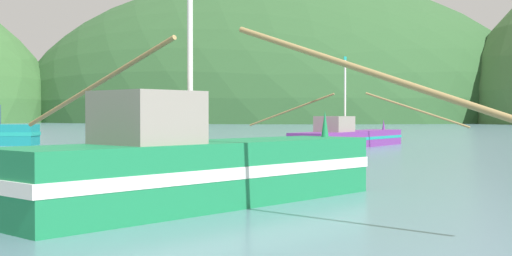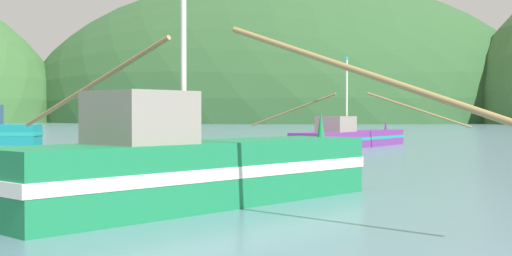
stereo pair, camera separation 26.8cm
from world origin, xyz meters
The scene contains 3 objects.
hill_far_left centered at (-32.31, 201.42, 0.00)m, with size 151.90×121.52×82.49m, color #2D562D.
fishing_boat_green centered at (6.71, 18.81, 0.84)m, with size 13.21×9.45×6.15m.
fishing_boat_purple centered at (6.91, 46.66, 0.61)m, with size 13.96×12.02×5.53m.
Camera 1 is at (11.41, 4.67, 2.00)m, focal length 47.91 mm.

